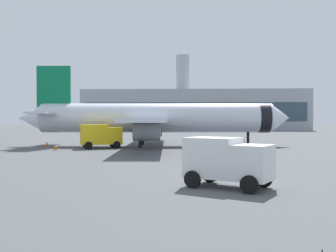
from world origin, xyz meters
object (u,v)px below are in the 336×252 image
Objects in this scene: service_truck at (101,135)px; safety_cone_near at (47,144)px; cargo_van at (227,160)px; safety_cone_outer at (244,141)px; safety_cone_mid at (56,147)px; safety_cone_far at (212,144)px; airplane_at_gate at (155,118)px.

service_truck is 8.79m from safety_cone_near.
cargo_van is 5.96× the size of safety_cone_outer.
safety_cone_near is 0.76× the size of safety_cone_mid.
cargo_van reaches higher than safety_cone_outer.
service_truck reaches higher than safety_cone_far.
safety_cone_mid is at bearing -62.05° from safety_cone_near.
safety_cone_outer is at bearing 26.33° from safety_cone_mid.
service_truck is at bearing -155.34° from safety_cone_outer.
safety_cone_far is (13.67, 4.46, -1.28)m from service_truck.
safety_cone_far is at bearing 2.50° from safety_cone_near.
safety_cone_near is at bearing 117.95° from safety_cone_mid.
airplane_at_gate is at bearing 34.25° from service_truck.
airplane_at_gate reaches higher than cargo_van.
safety_cone_near is 26.86m from safety_cone_outer.
safety_cone_outer is at bearing 40.02° from safety_cone_far.
service_truck is 6.53× the size of safety_cone_outer.
safety_cone_far is 0.82× the size of safety_cone_outer.
safety_cone_outer is (5.79, 34.90, -1.05)m from cargo_van.
service_truck reaches higher than safety_cone_near.
safety_cone_mid reaches higher than safety_cone_near.
service_truck reaches higher than safety_cone_outer.
safety_cone_mid is at bearing -153.67° from safety_cone_outer.
service_truck is at bearing 115.62° from cargo_van.
cargo_van is at bearing -55.45° from safety_cone_near.
safety_cone_near is at bearing 156.13° from service_truck.
service_truck reaches higher than safety_cone_mid.
safety_cone_outer is at bearing 19.07° from airplane_at_gate.
safety_cone_near is at bearing -177.50° from safety_cone_far.
safety_cone_near is (-20.61, 29.94, -1.16)m from cargo_van.
safety_cone_mid is 19.64m from safety_cone_far.
airplane_at_gate is 7.42× the size of cargo_van.
airplane_at_gate is at bearing 2.98° from safety_cone_near.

